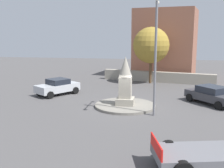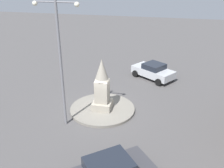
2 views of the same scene
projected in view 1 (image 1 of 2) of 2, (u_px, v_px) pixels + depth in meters
ground_plane at (125, 107)px, 20.87m from camera, size 80.00×80.00×0.00m
traffic_island at (125, 106)px, 20.86m from camera, size 4.66×4.66×0.18m
monument at (125, 82)px, 20.53m from camera, size 1.33×1.33×3.69m
streetlamp at (156, 44)px, 17.76m from camera, size 2.70×0.28×8.22m
car_dark_grey_far_side at (212, 95)px, 21.58m from camera, size 4.38×4.04×1.44m
car_silver_near_island at (58, 87)px, 24.90m from camera, size 4.22×3.70×1.47m
stone_boundary_wall at (157, 77)px, 31.44m from camera, size 3.24×12.81×1.20m
corner_building at (166, 43)px, 35.11m from camera, size 7.80×8.47×8.57m
tree_near_wall at (151, 45)px, 30.07m from camera, size 4.02×4.02×6.28m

